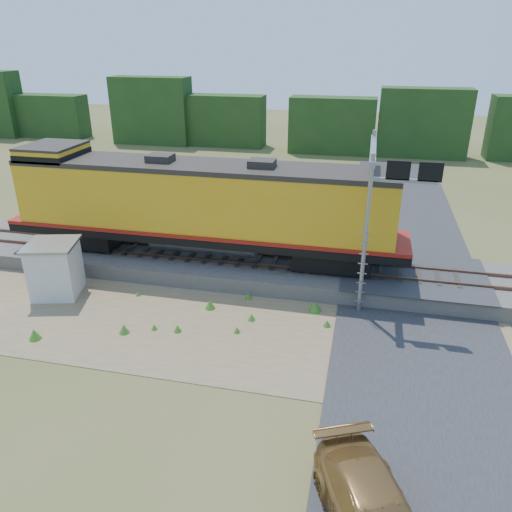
# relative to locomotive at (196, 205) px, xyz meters

# --- Properties ---
(ground) EXTENTS (140.00, 140.00, 0.00)m
(ground) POSITION_rel_locomotive_xyz_m (4.19, -6.00, -3.64)
(ground) COLOR #475123
(ground) RESTS_ON ground
(ballast) EXTENTS (70.00, 5.00, 0.80)m
(ballast) POSITION_rel_locomotive_xyz_m (4.19, 0.00, -3.24)
(ballast) COLOR slate
(ballast) RESTS_ON ground
(rails) EXTENTS (70.00, 1.54, 0.16)m
(rails) POSITION_rel_locomotive_xyz_m (4.19, 0.00, -2.76)
(rails) COLOR brown
(rails) RESTS_ON ballast
(dirt_shoulder) EXTENTS (26.00, 8.00, 0.03)m
(dirt_shoulder) POSITION_rel_locomotive_xyz_m (2.19, -5.50, -3.63)
(dirt_shoulder) COLOR #8C7754
(dirt_shoulder) RESTS_ON ground
(road) EXTENTS (7.00, 66.00, 0.86)m
(road) POSITION_rel_locomotive_xyz_m (11.19, -5.26, -3.55)
(road) COLOR #38383A
(road) RESTS_ON ground
(tree_line_north) EXTENTS (130.00, 3.00, 6.50)m
(tree_line_north) POSITION_rel_locomotive_xyz_m (4.19, 32.00, -0.57)
(tree_line_north) COLOR #1D3B15
(tree_line_north) RESTS_ON ground
(weed_clumps) EXTENTS (15.00, 6.20, 0.56)m
(weed_clumps) POSITION_rel_locomotive_xyz_m (0.69, -5.90, -3.64)
(weed_clumps) COLOR #3B7722
(weed_clumps) RESTS_ON ground
(locomotive) EXTENTS (21.06, 3.21, 5.43)m
(locomotive) POSITION_rel_locomotive_xyz_m (0.00, 0.00, 0.00)
(locomotive) COLOR black
(locomotive) RESTS_ON rails
(shed) EXTENTS (2.78, 2.78, 2.69)m
(shed) POSITION_rel_locomotive_xyz_m (-5.77, -4.34, -2.28)
(shed) COLOR silver
(shed) RESTS_ON ground
(signal_gantry) EXTENTS (2.89, 6.20, 7.30)m
(signal_gantry) POSITION_rel_locomotive_xyz_m (9.02, -0.67, 1.82)
(signal_gantry) COLOR gray
(signal_gantry) RESTS_ON ground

